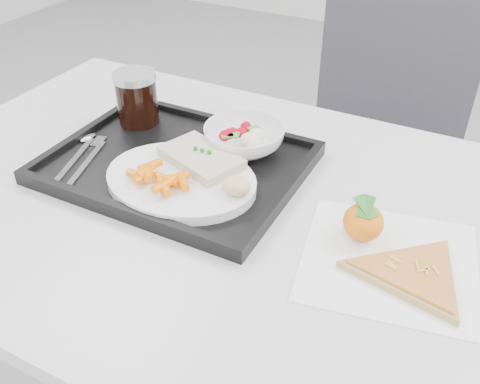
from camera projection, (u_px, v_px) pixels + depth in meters
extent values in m
cube|color=silver|center=(215.00, 203.00, 0.93)|extent=(1.20, 0.80, 0.03)
cylinder|color=#47474C|center=(117.00, 193.00, 1.60)|extent=(0.04, 0.04, 0.72)
cube|color=#38373E|center=(363.00, 186.00, 1.47)|extent=(0.45, 0.45, 0.04)
cube|color=#38373E|center=(396.00, 76.00, 1.46)|extent=(0.42, 0.06, 0.46)
cylinder|color=#47474C|center=(273.00, 268.00, 1.54)|extent=(0.03, 0.03, 0.43)
cylinder|color=#47474C|center=(398.00, 312.00, 1.41)|extent=(0.03, 0.03, 0.43)
cylinder|color=#47474C|center=(318.00, 202.00, 1.80)|extent=(0.03, 0.03, 0.43)
cylinder|color=#47474C|center=(426.00, 234.00, 1.67)|extent=(0.03, 0.03, 0.43)
cube|color=black|center=(177.00, 165.00, 0.99)|extent=(0.45, 0.35, 0.01)
cube|color=black|center=(221.00, 121.00, 1.10)|extent=(0.45, 0.02, 0.01)
cube|color=black|center=(120.00, 208.00, 0.86)|extent=(0.45, 0.02, 0.01)
cube|color=black|center=(285.00, 191.00, 0.90)|extent=(0.02, 0.32, 0.01)
cube|color=black|center=(84.00, 132.00, 1.06)|extent=(0.02, 0.32, 0.01)
cylinder|color=white|center=(181.00, 180.00, 0.92)|extent=(0.27, 0.27, 0.02)
cube|color=beige|center=(201.00, 158.00, 0.94)|extent=(0.17, 0.13, 0.02)
sphere|color=#236B1C|center=(195.00, 148.00, 0.94)|extent=(0.01, 0.01, 0.01)
sphere|color=#236B1C|center=(202.00, 150.00, 0.94)|extent=(0.01, 0.01, 0.01)
sphere|color=#236B1C|center=(209.00, 152.00, 0.93)|extent=(0.01, 0.01, 0.01)
ellipsoid|color=#D2B97A|center=(236.00, 186.00, 0.86)|extent=(0.06, 0.06, 0.03)
imported|color=white|center=(244.00, 138.00, 1.00)|extent=(0.15, 0.15, 0.05)
cylinder|color=black|center=(137.00, 100.00, 1.08)|extent=(0.08, 0.08, 0.10)
cylinder|color=#A5A8AD|center=(134.00, 76.00, 1.05)|extent=(0.09, 0.09, 0.01)
cube|color=silver|center=(75.00, 159.00, 0.99)|extent=(0.05, 0.15, 0.00)
ellipsoid|color=silver|center=(87.00, 137.00, 1.05)|extent=(0.04, 0.04, 0.01)
cube|color=silver|center=(87.00, 163.00, 0.98)|extent=(0.05, 0.15, 0.00)
cube|color=silver|center=(99.00, 141.00, 1.04)|extent=(0.03, 0.04, 0.00)
cube|color=white|center=(389.00, 261.00, 0.79)|extent=(0.29, 0.28, 0.00)
ellipsoid|color=orange|center=(363.00, 222.00, 0.81)|extent=(0.08, 0.08, 0.06)
cube|color=#236B1C|center=(366.00, 206.00, 0.79)|extent=(0.02, 0.04, 0.01)
cube|color=#236B1C|center=(366.00, 206.00, 0.79)|extent=(0.04, 0.04, 0.01)
cylinder|color=tan|center=(413.00, 275.00, 0.75)|extent=(0.26, 0.26, 0.01)
cylinder|color=#A5250F|center=(414.00, 271.00, 0.75)|extent=(0.23, 0.23, 0.00)
cube|color=#EABC47|center=(424.00, 270.00, 0.74)|extent=(0.02, 0.01, 0.00)
cube|color=#EABC47|center=(436.00, 270.00, 0.74)|extent=(0.01, 0.02, 0.00)
cube|color=#EABC47|center=(393.00, 266.00, 0.75)|extent=(0.02, 0.01, 0.00)
cube|color=#EABC47|center=(391.00, 267.00, 0.75)|extent=(0.02, 0.01, 0.00)
cube|color=#EABC47|center=(417.00, 265.00, 0.75)|extent=(0.01, 0.02, 0.00)
cube|color=#EABC47|center=(427.00, 271.00, 0.74)|extent=(0.01, 0.02, 0.00)
cube|color=#EABC47|center=(396.00, 260.00, 0.76)|extent=(0.02, 0.01, 0.00)
cylinder|color=orange|center=(145.00, 176.00, 0.89)|extent=(0.03, 0.04, 0.01)
cylinder|color=orange|center=(183.00, 181.00, 0.88)|extent=(0.04, 0.04, 0.01)
cylinder|color=orange|center=(167.00, 180.00, 0.88)|extent=(0.04, 0.02, 0.01)
cylinder|color=orange|center=(149.00, 173.00, 0.89)|extent=(0.03, 0.04, 0.01)
cylinder|color=orange|center=(164.00, 185.00, 0.86)|extent=(0.02, 0.04, 0.01)
cylinder|color=orange|center=(146.00, 170.00, 0.90)|extent=(0.02, 0.04, 0.01)
cylinder|color=orange|center=(150.00, 166.00, 0.91)|extent=(0.03, 0.04, 0.01)
cylinder|color=orange|center=(164.00, 186.00, 0.86)|extent=(0.04, 0.04, 0.01)
cylinder|color=orange|center=(176.00, 177.00, 0.89)|extent=(0.04, 0.04, 0.01)
cylinder|color=orange|center=(138.00, 175.00, 0.90)|extent=(0.04, 0.02, 0.01)
sphere|color=#AF0119|center=(233.00, 133.00, 1.00)|extent=(0.02, 0.02, 0.02)
sphere|color=#AF0119|center=(225.00, 136.00, 0.99)|extent=(0.02, 0.02, 0.02)
sphere|color=#AF0119|center=(242.00, 133.00, 1.00)|extent=(0.02, 0.02, 0.02)
sphere|color=#AF0119|center=(228.00, 134.00, 0.99)|extent=(0.02, 0.02, 0.02)
sphere|color=#AF0119|center=(246.00, 127.00, 1.02)|extent=(0.02, 0.02, 0.02)
ellipsoid|color=silver|center=(249.00, 140.00, 0.98)|extent=(0.03, 0.03, 0.03)
ellipsoid|color=silver|center=(255.00, 145.00, 0.97)|extent=(0.03, 0.03, 0.03)
ellipsoid|color=silver|center=(257.00, 135.00, 0.99)|extent=(0.03, 0.03, 0.03)
ellipsoid|color=silver|center=(253.00, 141.00, 0.98)|extent=(0.03, 0.03, 0.03)
cube|color=#488E2C|center=(227.00, 135.00, 0.98)|extent=(0.03, 0.03, 0.00)
cube|color=#488E2C|center=(255.00, 129.00, 1.00)|extent=(0.03, 0.03, 0.00)
cube|color=#488E2C|center=(233.00, 135.00, 0.98)|extent=(0.03, 0.03, 0.00)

